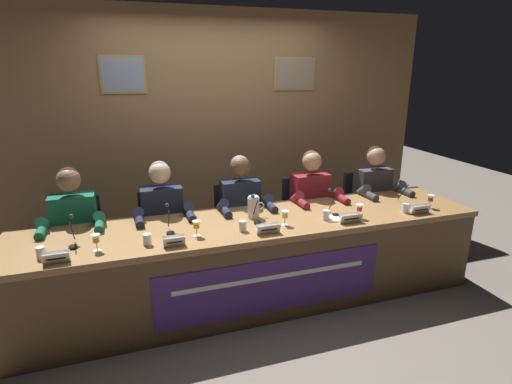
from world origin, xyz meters
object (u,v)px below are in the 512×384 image
Objects in this scene: nameplate_left at (174,241)px; document_stack_right at (338,218)px; chair_left at (163,239)px; nameplate_right at (351,218)px; juice_glass_left at (196,226)px; chair_right at (304,221)px; microphone_far_right at (404,196)px; panelist_far_left at (74,229)px; water_cup_far_left at (41,253)px; juice_glass_right at (359,209)px; juice_glass_far_right at (430,199)px; nameplate_far_right at (420,209)px; microphone_center at (256,214)px; nameplate_far_left at (56,258)px; juice_glass_center at (285,215)px; microphone_right at (334,207)px; water_cup_center at (243,227)px; chair_far_right at (364,214)px; water_cup_left at (147,240)px; panelist_left at (164,219)px; chair_far_left at (81,249)px; microphone_left at (169,224)px; water_cup_far_right at (406,209)px; microphone_far_left at (73,237)px; water_pitcher_central at (253,207)px; chair_center at (237,230)px; panelist_far_right at (376,196)px; panelist_right at (313,203)px; water_cup_right at (326,216)px; juice_glass_far_left at (96,240)px; nameplate_center at (268,229)px; conference_table at (260,250)px.

nameplate_left reaches higher than document_stack_right.
chair_left is 1.75m from nameplate_right.
chair_right is (1.26, 0.78, -0.41)m from juice_glass_left.
juice_glass_left is at bearing -175.74° from microphone_far_right.
panelist_far_left reaches higher than water_cup_far_left.
juice_glass_right is 0.76m from juice_glass_far_right.
water_cup_far_left is at bearing -176.36° from microphone_far_right.
microphone_center is at bearing 169.93° from nameplate_far_right.
juice_glass_left is (0.96, 0.15, 0.05)m from nameplate_far_left.
juice_glass_center is 0.57× the size of microphone_far_right.
microphone_far_right reaches higher than nameplate_left.
nameplate_far_right is at bearing -15.56° from microphone_right.
water_cup_center is 0.10× the size of chair_far_right.
water_cup_left is 2.33m from nameplate_far_right.
chair_right is at bearing 26.74° from water_cup_left.
panelist_left reaches higher than water_cup_center.
microphone_right reaches higher than chair_far_left.
water_cup_far_right is (2.04, -0.19, -0.04)m from microphone_left.
water_cup_left is 2.38m from microphone_far_right.
nameplate_far_left is 1.36× the size of juice_glass_right.
nameplate_far_left is 1.98× the size of water_cup_far_right.
juice_glass_right is at bearing -0.08° from water_cup_left.
panelist_far_left is 14.22× the size of water_cup_far_right.
panelist_left is 14.22× the size of water_cup_far_right.
water_pitcher_central is at bearing 5.90° from microphone_far_left.
microphone_left reaches higher than juice_glass_far_right.
chair_left reaches higher than nameplate_far_right.
panelist_far_left is 6.30× the size of nameplate_far_right.
chair_left is (0.76, 0.93, -0.36)m from nameplate_far_left.
microphone_center is 1.00× the size of microphone_far_right.
microphone_center is 1.06m from chair_right.
panelist_left is 1.37× the size of chair_center.
juice_glass_left is 0.10× the size of panelist_far_right.
panelist_left is at bearing 35.63° from water_cup_far_left.
microphone_center is (1.44, -0.64, 0.40)m from chair_far_left.
nameplate_left is 0.74× the size of water_pitcher_central.
panelist_right reaches higher than water_cup_right.
microphone_right is (2.18, 0.24, 0.03)m from nameplate_far_left.
juice_glass_far_left is 0.59× the size of water_pitcher_central.
water_pitcher_central is at bearing 158.84° from document_stack_right.
nameplate_center is 0.87× the size of microphone_center.
panelist_far_right reaches higher than chair_far_left.
panelist_far_right is (0.73, -0.20, 0.28)m from chair_right.
nameplate_far_right is at bearing -52.06° from chair_right.
conference_table is 1.56m from panelist_far_right.
juice_glass_center reaches higher than water_cup_far_left.
water_cup_left is 0.07× the size of panelist_right.
water_cup_left and water_cup_right have the same top height.
conference_table is at bearing 172.95° from nameplate_far_right.
nameplate_left is 1.42m from microphone_right.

